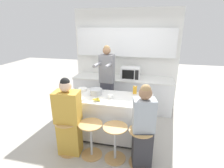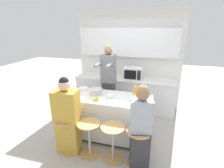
{
  "view_description": "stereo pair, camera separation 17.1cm",
  "coord_description": "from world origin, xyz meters",
  "px_view_note": "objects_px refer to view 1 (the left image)",
  "views": [
    {
      "loc": [
        0.73,
        -3.11,
        2.26
      ],
      "look_at": [
        0.0,
        0.08,
        1.16
      ],
      "focal_mm": 28.0,
      "sensor_mm": 36.0,
      "label": 1
    },
    {
      "loc": [
        0.89,
        -3.07,
        2.26
      ],
      "look_at": [
        0.0,
        0.08,
        1.16
      ],
      "focal_mm": 28.0,
      "sensor_mm": 36.0,
      "label": 2
    }
  ],
  "objects_px": {
    "bar_stool_leftmost": "(68,134)",
    "person_wrapped_blanket": "(68,119)",
    "fruit_bowl": "(83,89)",
    "banana_bunch": "(97,99)",
    "person_cooking": "(107,84)",
    "kitchen_island": "(111,117)",
    "bar_stool_rightmost": "(141,144)",
    "bar_stool_center_left": "(91,137)",
    "microwave": "(130,73)",
    "cooking_pot": "(96,92)",
    "coffee_cup_near": "(137,103)",
    "potted_plant": "(108,72)",
    "bar_stool_center_right": "(115,140)",
    "person_seated_near": "(143,129)",
    "juice_carton": "(135,90)",
    "coffee_cup_far": "(110,96)"
  },
  "relations": [
    {
      "from": "bar_stool_leftmost",
      "to": "person_wrapped_blanket",
      "type": "relative_size",
      "value": 0.45
    },
    {
      "from": "fruit_bowl",
      "to": "banana_bunch",
      "type": "distance_m",
      "value": 0.64
    },
    {
      "from": "person_cooking",
      "to": "kitchen_island",
      "type": "bearing_deg",
      "value": -65.67
    },
    {
      "from": "bar_stool_rightmost",
      "to": "person_wrapped_blanket",
      "type": "bearing_deg",
      "value": -179.78
    },
    {
      "from": "bar_stool_center_left",
      "to": "microwave",
      "type": "distance_m",
      "value": 2.15
    },
    {
      "from": "bar_stool_leftmost",
      "to": "cooking_pot",
      "type": "height_order",
      "value": "cooking_pot"
    },
    {
      "from": "coffee_cup_near",
      "to": "potted_plant",
      "type": "distance_m",
      "value": 1.91
    },
    {
      "from": "bar_stool_center_right",
      "to": "person_seated_near",
      "type": "distance_m",
      "value": 0.54
    },
    {
      "from": "juice_carton",
      "to": "person_wrapped_blanket",
      "type": "bearing_deg",
      "value": -138.36
    },
    {
      "from": "person_seated_near",
      "to": "fruit_bowl",
      "type": "relative_size",
      "value": 7.19
    },
    {
      "from": "bar_stool_leftmost",
      "to": "bar_stool_rightmost",
      "type": "relative_size",
      "value": 1.0
    },
    {
      "from": "juice_carton",
      "to": "coffee_cup_near",
      "type": "bearing_deg",
      "value": -79.48
    },
    {
      "from": "kitchen_island",
      "to": "person_seated_near",
      "type": "bearing_deg",
      "value": -43.41
    },
    {
      "from": "microwave",
      "to": "potted_plant",
      "type": "bearing_deg",
      "value": 175.49
    },
    {
      "from": "bar_stool_rightmost",
      "to": "person_seated_near",
      "type": "bearing_deg",
      "value": -12.09
    },
    {
      "from": "juice_carton",
      "to": "microwave",
      "type": "bearing_deg",
      "value": 102.2
    },
    {
      "from": "person_wrapped_blanket",
      "to": "potted_plant",
      "type": "height_order",
      "value": "person_wrapped_blanket"
    },
    {
      "from": "person_cooking",
      "to": "coffee_cup_near",
      "type": "bearing_deg",
      "value": -45.85
    },
    {
      "from": "kitchen_island",
      "to": "bar_stool_rightmost",
      "type": "height_order",
      "value": "kitchen_island"
    },
    {
      "from": "bar_stool_rightmost",
      "to": "cooking_pot",
      "type": "distance_m",
      "value": 1.34
    },
    {
      "from": "fruit_bowl",
      "to": "coffee_cup_far",
      "type": "xyz_separation_m",
      "value": [
        0.68,
        -0.26,
        0.01
      ]
    },
    {
      "from": "coffee_cup_far",
      "to": "juice_carton",
      "type": "bearing_deg",
      "value": 39.37
    },
    {
      "from": "bar_stool_center_left",
      "to": "potted_plant",
      "type": "xyz_separation_m",
      "value": [
        -0.21,
        2.05,
        0.65
      ]
    },
    {
      "from": "person_wrapped_blanket",
      "to": "bar_stool_leftmost",
      "type": "bearing_deg",
      "value": -170.34
    },
    {
      "from": "bar_stool_leftmost",
      "to": "juice_carton",
      "type": "bearing_deg",
      "value": 41.16
    },
    {
      "from": "bar_stool_leftmost",
      "to": "person_wrapped_blanket",
      "type": "xyz_separation_m",
      "value": [
        0.03,
        0.01,
        0.3
      ]
    },
    {
      "from": "person_wrapped_blanket",
      "to": "juice_carton",
      "type": "height_order",
      "value": "person_wrapped_blanket"
    },
    {
      "from": "fruit_bowl",
      "to": "coffee_cup_far",
      "type": "distance_m",
      "value": 0.73
    },
    {
      "from": "kitchen_island",
      "to": "person_wrapped_blanket",
      "type": "height_order",
      "value": "person_wrapped_blanket"
    },
    {
      "from": "coffee_cup_far",
      "to": "bar_stool_leftmost",
      "type": "bearing_deg",
      "value": -137.68
    },
    {
      "from": "juice_carton",
      "to": "potted_plant",
      "type": "height_order",
      "value": "potted_plant"
    },
    {
      "from": "coffee_cup_near",
      "to": "person_seated_near",
      "type": "bearing_deg",
      "value": -71.21
    },
    {
      "from": "bar_stool_center_right",
      "to": "kitchen_island",
      "type": "bearing_deg",
      "value": 109.01
    },
    {
      "from": "cooking_pot",
      "to": "coffee_cup_far",
      "type": "distance_m",
      "value": 0.35
    },
    {
      "from": "bar_stool_center_left",
      "to": "coffee_cup_near",
      "type": "xyz_separation_m",
      "value": [
        0.76,
        0.4,
        0.56
      ]
    },
    {
      "from": "bar_stool_center_left",
      "to": "person_wrapped_blanket",
      "type": "height_order",
      "value": "person_wrapped_blanket"
    },
    {
      "from": "microwave",
      "to": "bar_stool_rightmost",
      "type": "bearing_deg",
      "value": -77.47
    },
    {
      "from": "coffee_cup_far",
      "to": "juice_carton",
      "type": "relative_size",
      "value": 0.64
    },
    {
      "from": "person_seated_near",
      "to": "potted_plant",
      "type": "height_order",
      "value": "person_seated_near"
    },
    {
      "from": "bar_stool_leftmost",
      "to": "person_seated_near",
      "type": "bearing_deg",
      "value": 0.29
    },
    {
      "from": "bar_stool_leftmost",
      "to": "fruit_bowl",
      "type": "xyz_separation_m",
      "value": [
        -0.03,
        0.85,
        0.55
      ]
    },
    {
      "from": "person_wrapped_blanket",
      "to": "cooking_pot",
      "type": "height_order",
      "value": "person_wrapped_blanket"
    },
    {
      "from": "bar_stool_center_left",
      "to": "bar_stool_center_right",
      "type": "distance_m",
      "value": 0.44
    },
    {
      "from": "bar_stool_center_right",
      "to": "banana_bunch",
      "type": "distance_m",
      "value": 0.81
    },
    {
      "from": "bar_stool_center_right",
      "to": "coffee_cup_near",
      "type": "xyz_separation_m",
      "value": [
        0.32,
        0.4,
        0.56
      ]
    },
    {
      "from": "person_wrapped_blanket",
      "to": "juice_carton",
      "type": "relative_size",
      "value": 8.4
    },
    {
      "from": "bar_stool_center_right",
      "to": "microwave",
      "type": "relative_size",
      "value": 1.32
    },
    {
      "from": "juice_carton",
      "to": "kitchen_island",
      "type": "bearing_deg",
      "value": -144.95
    },
    {
      "from": "bar_stool_rightmost",
      "to": "person_cooking",
      "type": "relative_size",
      "value": 0.36
    },
    {
      "from": "fruit_bowl",
      "to": "microwave",
      "type": "relative_size",
      "value": 0.4
    }
  ]
}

